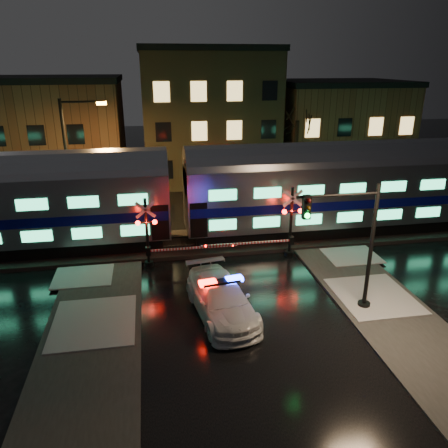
{
  "coord_description": "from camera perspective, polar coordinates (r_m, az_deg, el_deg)",
  "views": [
    {
      "loc": [
        -3.76,
        -19.89,
        10.67
      ],
      "look_at": [
        0.16,
        2.5,
        2.2
      ],
      "focal_mm": 35.0,
      "sensor_mm": 36.0,
      "label": 1
    }
  ],
  "objects": [
    {
      "name": "streetlight",
      "position": [
        29.85,
        -19.28,
        8.24
      ],
      "size": [
        2.87,
        0.3,
        8.58
      ],
      "color": "black",
      "rests_on": "ground"
    },
    {
      "name": "train",
      "position": [
        25.98,
        -6.19,
        4.03
      ],
      "size": [
        51.0,
        3.12,
        5.92
      ],
      "color": "black",
      "rests_on": "ballast"
    },
    {
      "name": "police_car",
      "position": [
        19.61,
        -0.37,
        -9.72
      ],
      "size": [
        3.01,
        5.85,
        1.8
      ],
      "rotation": [
        0.0,
        0.0,
        0.14
      ],
      "color": "white",
      "rests_on": "ground"
    },
    {
      "name": "building_left",
      "position": [
        43.34,
        -22.55,
        10.73
      ],
      "size": [
        14.0,
        10.0,
        9.0
      ],
      "primitive_type": "cube",
      "color": "brown",
      "rests_on": "ground"
    },
    {
      "name": "ballast",
      "position": [
        27.3,
        -1.25,
        -2.31
      ],
      "size": [
        90.0,
        4.2,
        0.24
      ],
      "primitive_type": "cube",
      "color": "black",
      "rests_on": "ground"
    },
    {
      "name": "sidewalk_left",
      "position": [
        17.7,
        -17.59,
        -17.53
      ],
      "size": [
        4.0,
        20.0,
        0.12
      ],
      "primitive_type": "cube",
      "color": "#2D2D2D",
      "rests_on": "ground"
    },
    {
      "name": "sidewalk_right",
      "position": [
        20.27,
        22.96,
        -12.96
      ],
      "size": [
        4.0,
        20.0,
        0.12
      ],
      "primitive_type": "cube",
      "color": "#2D2D2D",
      "rests_on": "ground"
    },
    {
      "name": "building_mid",
      "position": [
        43.06,
        -2.25,
        13.86
      ],
      "size": [
        12.0,
        11.0,
        11.5
      ],
      "primitive_type": "cube",
      "color": "brown",
      "rests_on": "ground"
    },
    {
      "name": "crossing_signal_right",
      "position": [
        25.06,
        7.97,
        -0.69
      ],
      "size": [
        5.89,
        0.66,
        4.17
      ],
      "color": "black",
      "rests_on": "ground"
    },
    {
      "name": "crossing_signal_left",
      "position": [
        23.97,
        -9.11,
        -2.0
      ],
      "size": [
        5.57,
        0.65,
        3.94
      ],
      "color": "black",
      "rests_on": "ground"
    },
    {
      "name": "traffic_light",
      "position": [
        19.68,
        16.35,
        -2.91
      ],
      "size": [
        3.83,
        0.7,
        5.92
      ],
      "rotation": [
        0.0,
        0.0,
        0.19
      ],
      "color": "black",
      "rests_on": "ground"
    },
    {
      "name": "building_right",
      "position": [
        46.35,
        14.36,
        11.86
      ],
      "size": [
        12.0,
        10.0,
        8.5
      ],
      "primitive_type": "cube",
      "color": "brown",
      "rests_on": "ground"
    },
    {
      "name": "ground",
      "position": [
        22.89,
        0.68,
        -7.36
      ],
      "size": [
        120.0,
        120.0,
        0.0
      ],
      "primitive_type": "plane",
      "color": "black",
      "rests_on": "ground"
    }
  ]
}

